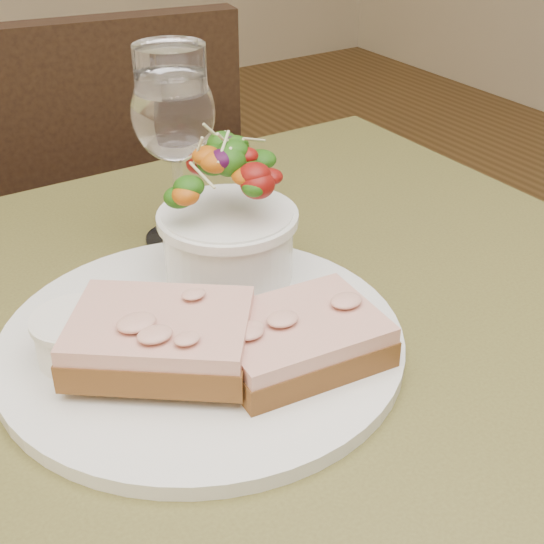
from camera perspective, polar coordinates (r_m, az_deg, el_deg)
cafe_table at (r=0.65m, az=-0.49°, el=-13.62°), size 0.80×0.80×0.75m
chair_far at (r=1.38m, az=-12.99°, el=-5.87°), size 0.49×0.49×0.90m
dinner_plate at (r=0.59m, az=-5.32°, el=-5.19°), size 0.31×0.31×0.01m
sandwich_front at (r=0.55m, az=1.96°, el=-5.04°), size 0.13×0.10×0.03m
sandwich_back at (r=0.55m, az=-8.38°, el=-4.88°), size 0.16×0.15×0.03m
ramekin at (r=0.57m, az=-14.47°, el=-4.63°), size 0.06×0.06×0.04m
salad_bowl at (r=0.63m, az=-3.38°, el=4.38°), size 0.11×0.11×0.13m
garnish at (r=0.62m, az=-15.19°, el=-3.01°), size 0.05×0.04×0.02m
wine_glass at (r=0.70m, az=-7.43°, el=11.38°), size 0.08×0.08×0.18m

